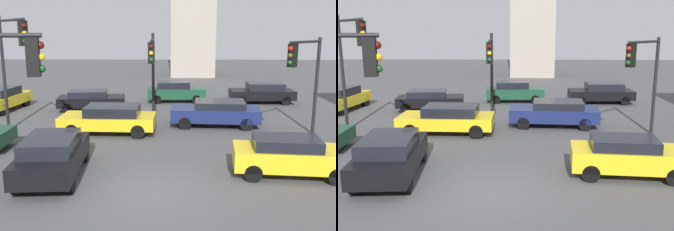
% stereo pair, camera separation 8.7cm
% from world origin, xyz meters
% --- Properties ---
extents(ground_plane, '(108.12, 108.12, 0.00)m').
position_xyz_m(ground_plane, '(0.00, 0.00, 0.00)').
color(ground_plane, '#4C4C4F').
extents(traffic_light_0, '(0.35, 3.54, 4.82)m').
position_xyz_m(traffic_light_0, '(-0.31, 8.35, 3.40)').
color(traffic_light_0, black).
rests_on(traffic_light_0, ground_plane).
extents(traffic_light_1, '(2.70, 3.65, 5.69)m').
position_xyz_m(traffic_light_1, '(-6.48, 6.01, 4.09)').
color(traffic_light_1, black).
rests_on(traffic_light_1, ground_plane).
extents(traffic_light_3, '(2.07, 2.11, 4.66)m').
position_xyz_m(traffic_light_3, '(6.72, 6.27, 3.34)').
color(traffic_light_3, black).
rests_on(traffic_light_3, ground_plane).
extents(car_0, '(4.35, 2.01, 1.41)m').
position_xyz_m(car_0, '(6.92, 15.30, 0.74)').
color(car_0, black).
rests_on(car_0, ground_plane).
extents(car_1, '(4.04, 1.84, 1.44)m').
position_xyz_m(car_1, '(0.88, 15.60, 0.75)').
color(car_1, '#19472D').
rests_on(car_1, ground_plane).
extents(car_2, '(2.42, 4.47, 1.47)m').
position_xyz_m(car_2, '(-10.07, 12.43, 0.78)').
color(car_2, yellow).
rests_on(car_2, ground_plane).
extents(car_4, '(4.63, 2.15, 1.39)m').
position_xyz_m(car_4, '(-2.35, 7.05, 0.74)').
color(car_4, yellow).
rests_on(car_4, ground_plane).
extents(car_5, '(4.12, 2.03, 1.39)m').
position_xyz_m(car_5, '(4.88, 1.50, 0.74)').
color(car_5, yellow).
rests_on(car_5, ground_plane).
extents(car_6, '(4.26, 2.27, 1.29)m').
position_xyz_m(car_6, '(-4.42, 12.46, 0.70)').
color(car_6, black).
rests_on(car_6, ground_plane).
extents(car_7, '(4.71, 2.33, 1.35)m').
position_xyz_m(car_7, '(3.03, 8.67, 0.74)').
color(car_7, navy).
rests_on(car_7, ground_plane).
extents(car_8, '(2.20, 4.48, 1.49)m').
position_xyz_m(car_8, '(-3.36, 1.24, 0.79)').
color(car_8, black).
rests_on(car_8, ground_plane).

